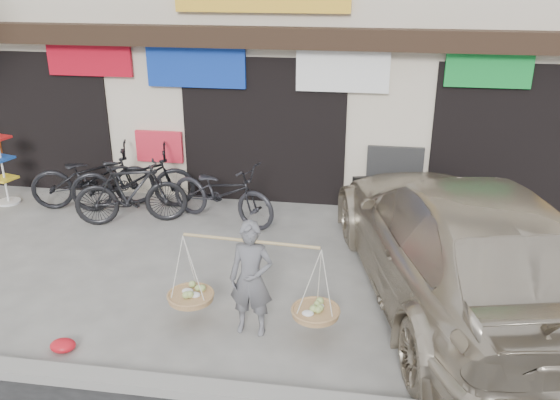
% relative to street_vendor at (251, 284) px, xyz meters
% --- Properties ---
extents(ground, '(70.00, 70.00, 0.00)m').
position_rel_street_vendor_xyz_m(ground, '(-0.62, 0.78, -0.67)').
color(ground, gray).
rests_on(ground, ground).
extents(kerb, '(70.00, 0.25, 0.12)m').
position_rel_street_vendor_xyz_m(kerb, '(-0.62, -1.22, -0.61)').
color(kerb, gray).
rests_on(kerb, ground).
extents(shophouse_block, '(14.00, 6.32, 7.00)m').
position_rel_street_vendor_xyz_m(shophouse_block, '(-0.62, 7.19, 2.78)').
color(shophouse_block, beige).
rests_on(shophouse_block, ground).
extents(street_vendor, '(2.13, 0.67, 1.47)m').
position_rel_street_vendor_xyz_m(street_vendor, '(0.00, 0.00, 0.00)').
color(street_vendor, slate).
rests_on(street_vendor, ground).
extents(bike_0, '(2.35, 1.43, 1.17)m').
position_rel_street_vendor_xyz_m(bike_0, '(-2.90, 3.50, -0.09)').
color(bike_0, black).
rests_on(bike_0, ground).
extents(bike_1, '(1.99, 1.10, 1.15)m').
position_rel_street_vendor_xyz_m(bike_1, '(-2.69, 2.88, -0.10)').
color(bike_1, black).
rests_on(bike_1, ground).
extents(bike_2, '(2.20, 1.42, 1.09)m').
position_rel_street_vendor_xyz_m(bike_2, '(-1.16, 3.19, -0.12)').
color(bike_2, '#232327').
rests_on(bike_2, ground).
extents(bike_3, '(2.35, 1.43, 1.17)m').
position_rel_street_vendor_xyz_m(bike_3, '(-3.67, 3.50, -0.09)').
color(bike_3, black).
rests_on(bike_3, ground).
extents(suv, '(3.75, 6.37, 1.73)m').
position_rel_street_vendor_xyz_m(suv, '(2.55, 1.12, 0.19)').
color(suv, '#BCAF97').
rests_on(suv, ground).
extents(display_rack, '(0.46, 0.46, 1.57)m').
position_rel_street_vendor_xyz_m(display_rack, '(-5.39, 3.40, -0.04)').
color(display_rack, silver).
rests_on(display_rack, ground).
extents(red_bag, '(0.31, 0.25, 0.14)m').
position_rel_street_vendor_xyz_m(red_bag, '(-2.12, -0.74, -0.60)').
color(red_bag, red).
rests_on(red_bag, ground).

